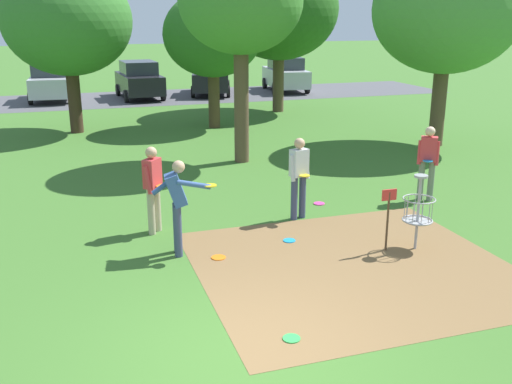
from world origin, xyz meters
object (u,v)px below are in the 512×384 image
at_px(disc_golf_basket, 415,210).
at_px(parked_car_leftmost, 51,81).
at_px(player_waiting_left, 299,174).
at_px(frisbee_by_tee, 289,241).
at_px(frisbee_far_left, 218,258).
at_px(parked_car_center_right, 211,77).
at_px(player_throwing, 177,201).
at_px(player_foreground_watching, 153,185).
at_px(tree_mid_right, 447,10).
at_px(frisbee_mid_grass, 291,339).
at_px(tree_near_left, 213,35).
at_px(tree_mid_left, 67,21).
at_px(parked_car_rightmost, 286,74).
at_px(frisbee_near_basket, 319,203).
at_px(tree_mid_center, 241,2).
at_px(tree_near_right, 279,9).
at_px(player_waiting_right, 428,159).
at_px(parked_car_center_left, 139,80).

xyz_separation_m(disc_golf_basket, parked_car_leftmost, (-6.41, 22.08, 0.17)).
bearing_deg(player_waiting_left, frisbee_by_tee, -119.06).
bearing_deg(frisbee_far_left, parked_car_center_right, 76.57).
bearing_deg(player_throwing, player_foreground_watching, 101.54).
height_order(player_foreground_watching, tree_mid_right, tree_mid_right).
distance_m(frisbee_mid_grass, tree_near_left, 15.45).
bearing_deg(tree_mid_left, parked_car_rightmost, 37.61).
height_order(frisbee_mid_grass, frisbee_far_left, same).
relative_size(player_throwing, frisbee_near_basket, 6.88).
height_order(player_foreground_watching, frisbee_far_left, player_foreground_watching).
height_order(player_foreground_watching, tree_mid_left, tree_mid_left).
relative_size(tree_mid_center, parked_car_rightmost, 1.34).
bearing_deg(player_waiting_left, player_throwing, -158.03).
bearing_deg(tree_mid_left, tree_near_right, 14.50).
distance_m(player_waiting_right, tree_mid_center, 6.61).
xyz_separation_m(player_foreground_watching, tree_near_left, (3.79, 10.36, 2.40)).
distance_m(frisbee_mid_grass, parked_car_rightmost, 25.83).
xyz_separation_m(tree_near_left, parked_car_center_right, (2.14, 9.27, -2.45)).
bearing_deg(frisbee_mid_grass, parked_car_leftmost, 97.50).
height_order(parked_car_center_left, parked_car_center_right, same).
height_order(tree_mid_left, tree_mid_right, tree_mid_right).
height_order(player_waiting_left, frisbee_mid_grass, player_waiting_left).
height_order(player_waiting_left, player_waiting_right, same).
distance_m(tree_near_left, tree_near_right, 4.63).
bearing_deg(parked_car_leftmost, frisbee_by_tee, -78.14).
relative_size(tree_mid_center, parked_car_center_right, 1.30).
bearing_deg(player_waiting_right, frisbee_mid_grass, -137.63).
bearing_deg(tree_mid_right, tree_mid_left, 152.20).
relative_size(player_waiting_left, parked_car_rightmost, 0.39).
distance_m(player_foreground_watching, player_throwing, 1.23).
bearing_deg(frisbee_far_left, frisbee_near_basket, 37.62).
xyz_separation_m(player_throwing, frisbee_mid_grass, (0.86, -3.28, -0.98)).
height_order(player_throwing, tree_near_left, tree_near_left).
bearing_deg(player_waiting_right, parked_car_center_left, 102.00).
relative_size(frisbee_near_basket, parked_car_leftmost, 0.06).
xyz_separation_m(frisbee_near_basket, parked_car_center_right, (2.16, 19.00, 0.91)).
distance_m(parked_car_center_left, parked_car_rightmost, 8.06).
distance_m(disc_golf_basket, parked_car_center_right, 21.98).
height_order(tree_mid_left, parked_car_center_left, tree_mid_left).
xyz_separation_m(disc_golf_basket, player_waiting_right, (1.87, 2.43, 0.21)).
relative_size(tree_near_left, tree_mid_left, 0.86).
relative_size(frisbee_near_basket, tree_near_left, 0.05).
bearing_deg(tree_mid_center, tree_near_right, 63.38).
distance_m(tree_near_right, parked_car_rightmost, 7.87).
bearing_deg(frisbee_mid_grass, player_foreground_watching, 103.90).
relative_size(disc_golf_basket, tree_mid_center, 0.24).
bearing_deg(player_foreground_watching, frisbee_by_tee, -28.17).
bearing_deg(parked_car_rightmost, frisbee_near_basket, -108.56).
bearing_deg(tree_near_right, tree_mid_left, -165.50).
distance_m(player_waiting_right, frisbee_near_basket, 2.64).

